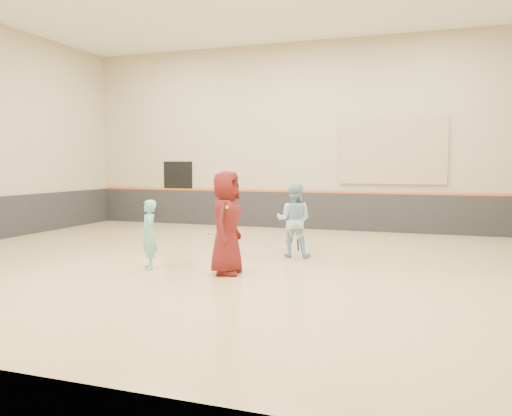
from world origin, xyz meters
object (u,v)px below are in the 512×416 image
(girl, at_px, (149,235))
(instructor, at_px, (294,220))
(spare_racket, at_px, (207,232))
(young_man, at_px, (226,223))

(girl, relative_size, instructor, 0.83)
(girl, relative_size, spare_racket, 2.26)
(girl, xyz_separation_m, spare_racket, (-1.09, 5.20, -0.67))
(instructor, xyz_separation_m, young_man, (-0.77, -2.17, 0.15))
(instructor, xyz_separation_m, spare_racket, (-3.49, 2.92, -0.81))
(girl, xyz_separation_m, young_man, (1.63, 0.11, 0.29))
(girl, bearing_deg, spare_racket, 158.89)
(girl, distance_m, spare_racket, 5.36)
(young_man, bearing_deg, spare_racket, 23.31)
(girl, xyz_separation_m, instructor, (2.39, 2.28, 0.14))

